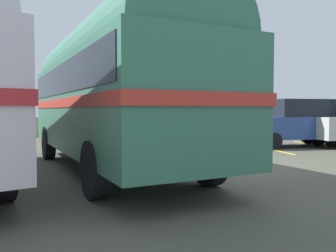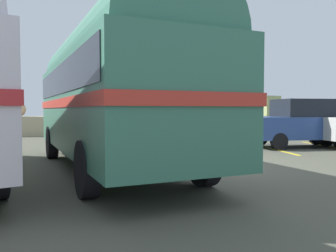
% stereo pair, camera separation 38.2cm
% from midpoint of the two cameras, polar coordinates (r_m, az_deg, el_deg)
% --- Properties ---
extents(ground, '(32.00, 26.00, 0.02)m').
position_cam_midpoint_polar(ground, '(9.41, 4.89, -6.32)').
color(ground, '#4D4E40').
extents(breakwater, '(31.36, 2.22, 2.47)m').
position_cam_midpoint_polar(breakwater, '(20.85, -4.79, 0.60)').
color(breakwater, tan).
rests_on(breakwater, ground).
extents(vintage_coach, '(4.61, 8.91, 3.70)m').
position_cam_midpoint_polar(vintage_coach, '(8.67, -10.47, 6.41)').
color(vintage_coach, black).
rests_on(vintage_coach, ground).
extents(parked_car_nearest, '(4.18, 1.90, 1.86)m').
position_cam_midpoint_polar(parked_car_nearest, '(14.68, 19.02, 0.55)').
color(parked_car_nearest, black).
rests_on(parked_car_nearest, ground).
extents(lamp_post, '(0.92, 0.71, 6.77)m').
position_cam_midpoint_polar(lamp_post, '(15.47, 2.73, 11.29)').
color(lamp_post, '#5B5B60').
rests_on(lamp_post, ground).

